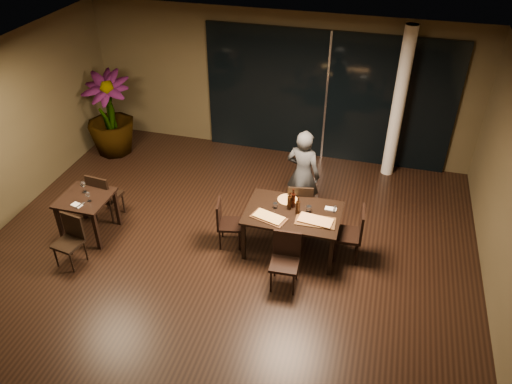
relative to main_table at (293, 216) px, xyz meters
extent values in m
plane|color=black|center=(-1.00, -0.80, -0.68)|extent=(8.00, 8.00, 0.00)
cube|color=#453B25|center=(-1.00, 3.25, 0.82)|extent=(8.00, 0.10, 3.00)
cube|color=white|center=(-1.00, -0.80, 2.34)|extent=(8.00, 8.00, 0.04)
cube|color=black|center=(0.00, 3.16, 0.67)|extent=(5.00, 0.06, 2.70)
cylinder|color=white|center=(1.40, 2.85, 0.82)|extent=(0.24, 0.24, 3.00)
cube|color=black|center=(0.00, 0.00, 0.05)|extent=(1.50, 1.00, 0.04)
cube|color=black|center=(-0.69, -0.44, -0.32)|extent=(0.06, 0.06, 0.71)
cube|color=black|center=(0.69, -0.44, -0.32)|extent=(0.06, 0.06, 0.71)
cube|color=black|center=(-0.69, 0.44, -0.32)|extent=(0.06, 0.06, 0.71)
cube|color=black|center=(0.69, 0.44, -0.32)|extent=(0.06, 0.06, 0.71)
cube|color=black|center=(-3.40, -0.50, 0.05)|extent=(0.80, 0.80, 0.04)
cube|color=black|center=(-3.74, -0.84, -0.32)|extent=(0.06, 0.06, 0.71)
cube|color=black|center=(-3.06, -0.84, -0.32)|extent=(0.06, 0.06, 0.71)
cube|color=black|center=(-3.74, -0.16, -0.32)|extent=(0.06, 0.06, 0.71)
cube|color=black|center=(-3.06, -0.16, -0.32)|extent=(0.06, 0.06, 0.71)
cube|color=black|center=(-0.01, 0.65, -0.24)|extent=(0.49, 0.49, 0.05)
cylinder|color=black|center=(0.13, 0.85, -0.46)|extent=(0.03, 0.03, 0.43)
cylinder|color=black|center=(-0.21, 0.79, -0.46)|extent=(0.03, 0.03, 0.43)
cylinder|color=black|center=(0.19, 0.51, -0.46)|extent=(0.03, 0.03, 0.43)
cylinder|color=black|center=(-0.15, 0.45, -0.46)|extent=(0.03, 0.03, 0.43)
cube|color=black|center=(0.03, 0.46, 0.00)|extent=(0.43, 0.11, 0.48)
cube|color=black|center=(0.06, -0.86, -0.25)|extent=(0.43, 0.43, 0.05)
cylinder|color=black|center=(-0.10, -1.04, -0.46)|extent=(0.03, 0.03, 0.42)
cylinder|color=black|center=(0.24, -1.02, -0.46)|extent=(0.03, 0.03, 0.42)
cylinder|color=black|center=(-0.11, -0.70, -0.46)|extent=(0.03, 0.03, 0.42)
cylinder|color=black|center=(0.22, -0.68, -0.46)|extent=(0.03, 0.03, 0.42)
cube|color=black|center=(0.05, -0.67, -0.02)|extent=(0.41, 0.06, 0.47)
cube|color=black|center=(-1.01, -0.14, -0.27)|extent=(0.47, 0.47, 0.04)
cylinder|color=black|center=(-0.82, -0.26, -0.47)|extent=(0.03, 0.03, 0.40)
cylinder|color=black|center=(-0.88, 0.05, -0.47)|extent=(0.03, 0.03, 0.40)
cylinder|color=black|center=(-1.13, -0.33, -0.47)|extent=(0.03, 0.03, 0.40)
cylinder|color=black|center=(-1.20, -0.01, -0.47)|extent=(0.03, 0.03, 0.40)
cube|color=black|center=(-1.18, -0.18, -0.05)|extent=(0.11, 0.39, 0.45)
cube|color=black|center=(0.88, 0.04, -0.23)|extent=(0.46, 0.46, 0.05)
cylinder|color=black|center=(0.69, 0.21, -0.45)|extent=(0.04, 0.04, 0.44)
cylinder|color=black|center=(0.71, -0.15, -0.45)|extent=(0.04, 0.04, 0.44)
cylinder|color=black|center=(1.04, 0.23, -0.45)|extent=(0.04, 0.04, 0.44)
cylinder|color=black|center=(1.07, -0.12, -0.45)|extent=(0.04, 0.04, 0.44)
cube|color=black|center=(1.08, 0.06, 0.02)|extent=(0.07, 0.44, 0.49)
cube|color=black|center=(-3.33, 0.02, -0.23)|extent=(0.48, 0.48, 0.05)
cylinder|color=black|center=(-3.14, 0.17, -0.45)|extent=(0.04, 0.04, 0.44)
cylinder|color=black|center=(-3.49, 0.21, -0.45)|extent=(0.04, 0.04, 0.44)
cylinder|color=black|center=(-3.18, -0.18, -0.45)|extent=(0.04, 0.04, 0.44)
cylinder|color=black|center=(-3.53, -0.14, -0.45)|extent=(0.04, 0.04, 0.44)
cube|color=black|center=(-3.35, -0.18, 0.02)|extent=(0.44, 0.08, 0.49)
cube|color=black|center=(-3.30, -1.27, -0.28)|extent=(0.45, 0.45, 0.04)
cylinder|color=black|center=(-3.48, -1.40, -0.48)|extent=(0.03, 0.03, 0.40)
cylinder|color=black|center=(-3.17, -1.45, -0.48)|extent=(0.03, 0.03, 0.40)
cylinder|color=black|center=(-3.43, -1.09, -0.48)|extent=(0.03, 0.03, 0.40)
cylinder|color=black|center=(-3.12, -1.14, -0.48)|extent=(0.03, 0.03, 0.40)
cube|color=black|center=(-3.27, -1.09, -0.06)|extent=(0.39, 0.10, 0.44)
imported|color=#2F3235|center=(-0.04, 1.00, 0.16)|extent=(0.63, 0.49, 1.67)
imported|color=#204617|center=(-4.39, 2.16, 0.22)|extent=(1.13, 1.13, 1.78)
cube|color=#462916|center=(-0.33, -0.26, 0.08)|extent=(0.61, 0.43, 0.01)
cube|color=#452B16|center=(0.38, -0.15, 0.08)|extent=(0.62, 0.33, 0.01)
cylinder|color=#B03A13|center=(-0.15, 0.29, 0.08)|extent=(0.32, 0.32, 0.01)
cylinder|color=white|center=(-0.30, 0.04, 0.12)|extent=(0.07, 0.07, 0.09)
cylinder|color=white|center=(0.23, 0.08, 0.12)|extent=(0.08, 0.08, 0.10)
cube|color=white|center=(0.56, -0.10, 0.08)|extent=(0.20, 0.14, 0.01)
cube|color=white|center=(0.56, 0.23, 0.08)|extent=(0.18, 0.10, 0.01)
cube|color=white|center=(-3.39, -0.74, 0.08)|extent=(0.20, 0.15, 0.01)
camera|label=1|loc=(1.10, -6.23, 4.79)|focal=35.00mm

